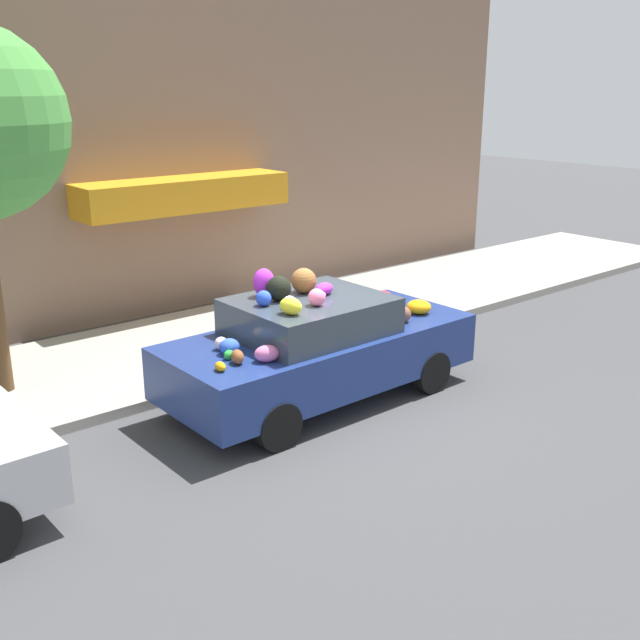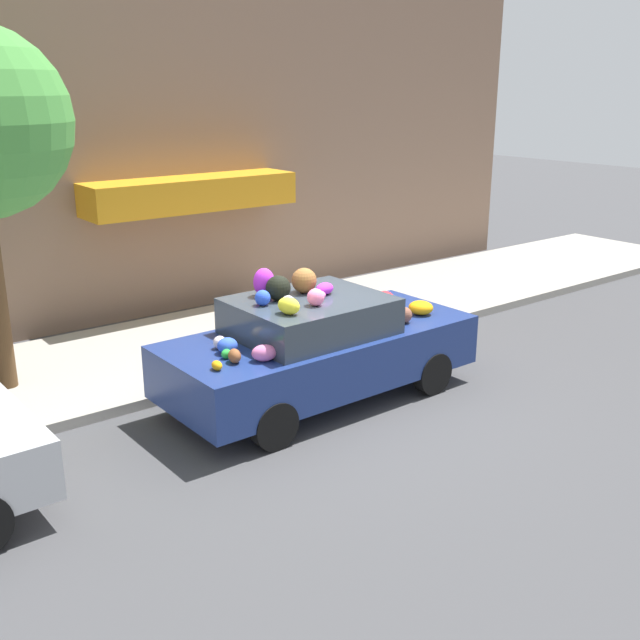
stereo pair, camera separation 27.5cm
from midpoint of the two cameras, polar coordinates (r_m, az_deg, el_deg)
name	(u,v)px [view 1 (the left image)]	position (r m, az deg, el deg)	size (l,w,h in m)	color
ground_plane	(320,399)	(9.94, -0.77, -6.01)	(60.00, 60.00, 0.00)	#424244
sidewalk_curb	(212,342)	(12.00, -8.86, -1.66)	(24.00, 3.20, 0.14)	#9E998E
building_facade	(137,145)	(13.36, -14.36, 12.78)	(18.00, 1.20, 6.06)	#846651
fire_hydrant	(345,308)	(12.22, 1.30, 0.96)	(0.20, 0.20, 0.70)	gold
art_car	(318,346)	(9.65, -0.98, -1.99)	(4.18, 1.80, 1.77)	navy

